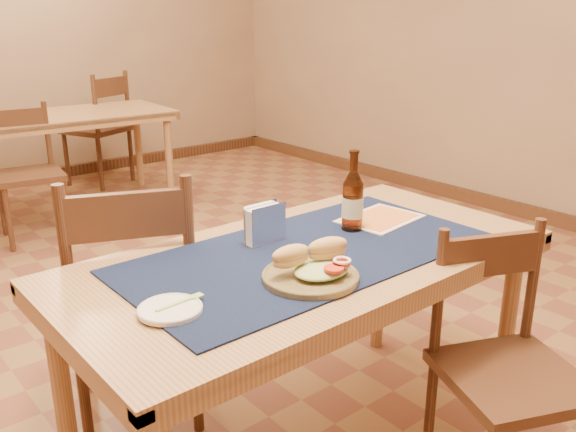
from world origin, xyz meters
TOP-DOWN VIEW (x-y plane):
  - room at (0.00, 0.00)m, footprint 6.04×7.04m
  - main_table at (0.00, -0.80)m, footprint 1.60×0.80m
  - placemat at (0.00, -0.80)m, footprint 1.20×0.60m
  - baseboard at (0.00, 0.00)m, footprint 6.00×7.00m
  - back_table at (0.43, 2.48)m, footprint 1.60×0.88m
  - chair_main_far at (-0.36, -0.26)m, footprint 0.60×0.60m
  - chair_main_near at (0.36, -1.33)m, footprint 0.53×0.53m
  - chair_back_near at (-0.02, 2.02)m, footprint 0.48×0.48m
  - chair_back_far at (0.93, 3.00)m, footprint 0.60×0.60m
  - sandwich_plate at (-0.13, -0.96)m, footprint 0.28×0.28m
  - side_plate at (-0.54, -0.88)m, footprint 0.17×0.17m
  - fork at (-0.50, -0.87)m, footprint 0.14×0.03m
  - beer_bottle at (0.26, -0.74)m, footprint 0.08×0.08m
  - napkin_holder at (-0.05, -0.64)m, footprint 0.15×0.05m
  - menu_card at (0.42, -0.73)m, footprint 0.32×0.25m

SIDE VIEW (x-z plane):
  - baseboard at x=0.00m, z-range 0.00..0.10m
  - chair_main_near at x=0.36m, z-range 0.02..0.88m
  - chair_back_near at x=-0.02m, z-range 0.02..0.92m
  - chair_main_far at x=-0.36m, z-range 0.02..1.01m
  - chair_back_far at x=0.93m, z-range 0.02..1.01m
  - main_table at x=0.00m, z-range 0.29..1.04m
  - back_table at x=0.43m, z-range 0.29..1.04m
  - placemat at x=0.00m, z-range 0.75..0.76m
  - menu_card at x=0.42m, z-range 0.76..0.76m
  - side_plate at x=-0.54m, z-range 0.76..0.77m
  - fork at x=-0.50m, z-range 0.77..0.77m
  - sandwich_plate at x=-0.13m, z-range 0.73..0.84m
  - napkin_holder at x=-0.05m, z-range 0.75..0.88m
  - beer_bottle at x=0.26m, z-range 0.72..1.00m
  - room at x=0.00m, z-range -0.02..2.82m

